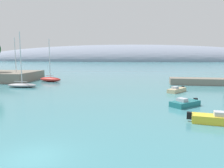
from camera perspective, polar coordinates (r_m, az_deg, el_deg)
water at (r=14.81m, az=-19.79°, el=-17.52°), size 600.00×600.00×0.00m
distant_ridge at (r=257.97m, az=3.55°, el=5.98°), size 376.05×83.37×37.27m
sailboat_grey_near_shore at (r=46.26m, az=-22.27°, el=-0.12°), size 5.82×2.22×10.64m
sailboat_red_mid_mooring at (r=54.30m, az=-15.70°, el=1.28°), size 6.27×4.08×9.95m
sailboat_white_end_of_line at (r=57.23m, az=-23.48°, el=1.15°), size 5.67×5.43×10.32m
motorboat_teal_foreground at (r=28.29m, az=18.38°, el=-4.75°), size 4.03×3.80×1.05m
motorboat_yellow_alongside_breakwater at (r=22.20m, az=24.54°, el=-8.22°), size 4.08×2.24×1.15m
motorboat_sand_outer at (r=38.75m, az=16.43°, el=-1.49°), size 3.73×4.36×1.04m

